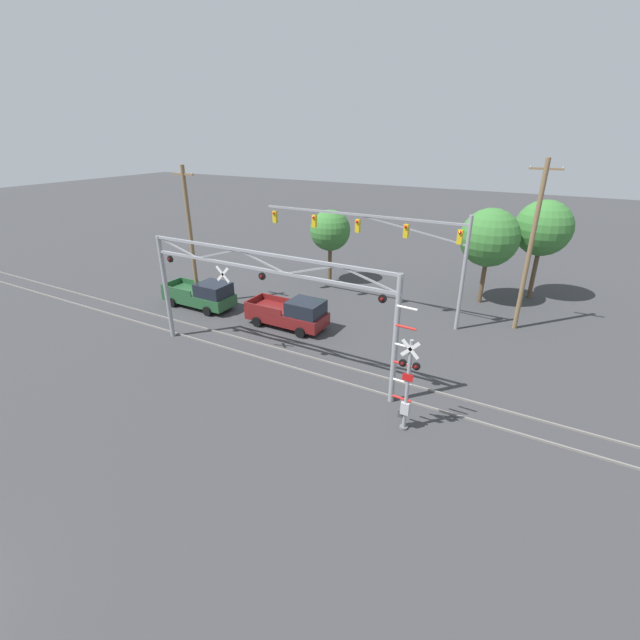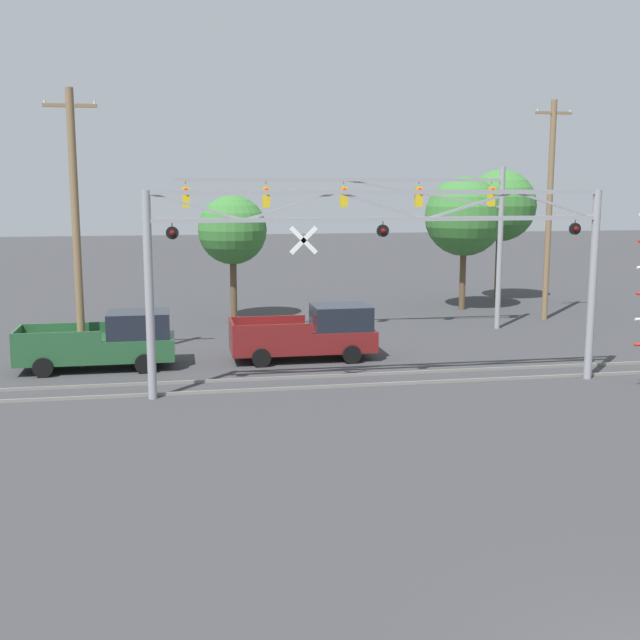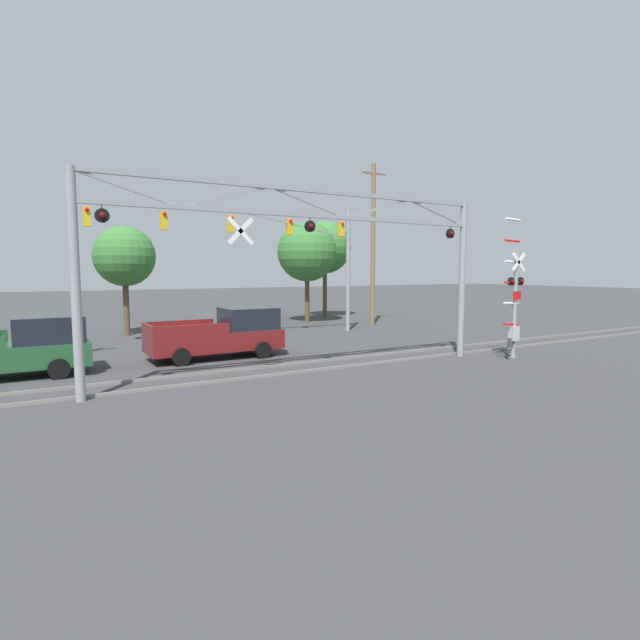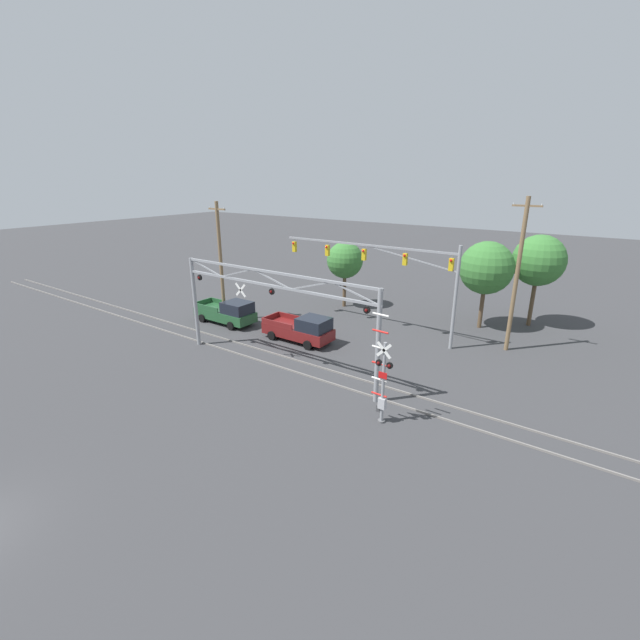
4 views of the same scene
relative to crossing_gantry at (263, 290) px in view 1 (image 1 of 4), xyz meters
name	(u,v)px [view 1 (image 1 of 4)]	position (x,y,z in m)	size (l,w,h in m)	color
rail_track_near	(270,361)	(0.01, 0.28, -4.28)	(80.00, 0.08, 0.10)	gray
rail_track_far	(284,350)	(0.01, 1.72, -4.28)	(80.00, 0.08, 0.10)	gray
crossing_gantry	(263,290)	(0.00, 0.00, 0.00)	(14.64, 0.29, 6.30)	gray
crossing_signal_mast	(406,386)	(8.37, -1.68, -2.21)	(1.16, 0.35, 5.59)	gray
traffic_signal_span	(398,241)	(3.68, 9.67, 0.95)	(14.49, 0.39, 7.27)	gray
pickup_truck_lead	(291,314)	(-1.41, 4.73, -3.36)	(5.35, 2.27, 2.02)	maroon
pickup_truck_following	(203,295)	(-8.83, 4.49, -3.36)	(5.44, 2.27, 2.02)	#23512D
utility_pole_left	(191,236)	(-9.76, 4.94, 0.69)	(1.80, 0.28, 9.73)	brown
utility_pole_right	(530,247)	(11.29, 11.70, 1.02)	(1.80, 0.28, 10.39)	brown
background_tree_beyond_span	(490,238)	(8.42, 15.39, 0.52)	(4.09, 4.09, 6.91)	brown
background_tree_far_left_verge	(543,228)	(11.56, 18.26, 0.99)	(3.99, 3.99, 7.33)	brown
background_tree_far_right_verge	(330,231)	(-3.64, 14.17, 0.00)	(3.28, 3.28, 5.99)	brown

